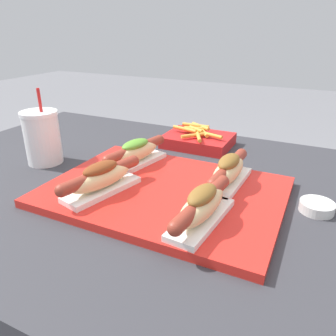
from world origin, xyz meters
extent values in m
cube|color=#333338|center=(0.00, 0.00, 0.38)|extent=(1.36, 0.88, 0.75)
cube|color=red|center=(0.05, -0.05, 0.76)|extent=(0.50, 0.36, 0.02)
cube|color=white|center=(-0.06, -0.12, 0.78)|extent=(0.10, 0.18, 0.01)
ellipsoid|color=#E5C184|center=(-0.06, -0.12, 0.80)|extent=(0.08, 0.16, 0.04)
cylinder|color=maroon|center=(-0.06, -0.12, 0.81)|extent=(0.07, 0.19, 0.03)
sphere|color=maroon|center=(-0.08, -0.21, 0.81)|extent=(0.03, 0.03, 0.03)
sphere|color=maroon|center=(-0.04, -0.03, 0.81)|extent=(0.03, 0.03, 0.03)
ellipsoid|color=brown|center=(-0.06, -0.12, 0.83)|extent=(0.06, 0.09, 0.02)
cube|color=white|center=(0.17, -0.14, 0.78)|extent=(0.08, 0.18, 0.01)
ellipsoid|color=#E5C184|center=(0.17, -0.14, 0.80)|extent=(0.06, 0.16, 0.04)
cylinder|color=maroon|center=(0.17, -0.14, 0.81)|extent=(0.04, 0.19, 0.03)
sphere|color=maroon|center=(0.16, -0.23, 0.81)|extent=(0.03, 0.03, 0.03)
sphere|color=maroon|center=(0.18, -0.04, 0.81)|extent=(0.03, 0.03, 0.03)
ellipsoid|color=brown|center=(0.17, -0.14, 0.83)|extent=(0.05, 0.09, 0.03)
cube|color=white|center=(-0.07, 0.04, 0.78)|extent=(0.09, 0.18, 0.01)
ellipsoid|color=#E5C184|center=(-0.07, 0.04, 0.80)|extent=(0.08, 0.16, 0.04)
cylinder|color=maroon|center=(-0.07, 0.04, 0.81)|extent=(0.06, 0.19, 0.03)
sphere|color=maroon|center=(-0.09, -0.05, 0.81)|extent=(0.03, 0.03, 0.03)
sphere|color=maroon|center=(-0.05, 0.13, 0.81)|extent=(0.03, 0.03, 0.03)
ellipsoid|color=#5B992D|center=(-0.07, 0.04, 0.83)|extent=(0.06, 0.09, 0.02)
cube|color=white|center=(0.17, 0.03, 0.78)|extent=(0.07, 0.18, 0.01)
ellipsoid|color=#E5C184|center=(0.17, 0.03, 0.80)|extent=(0.05, 0.16, 0.04)
cylinder|color=maroon|center=(0.17, 0.03, 0.81)|extent=(0.03, 0.19, 0.03)
sphere|color=maroon|center=(0.16, -0.07, 0.81)|extent=(0.03, 0.03, 0.03)
sphere|color=maroon|center=(0.17, 0.12, 0.81)|extent=(0.03, 0.03, 0.03)
ellipsoid|color=brown|center=(0.17, 0.03, 0.83)|extent=(0.04, 0.09, 0.03)
cylinder|color=silver|center=(0.36, 0.03, 0.76)|extent=(0.07, 0.07, 0.02)
cylinder|color=beige|center=(0.36, 0.03, 0.77)|extent=(0.06, 0.06, 0.01)
cylinder|color=white|center=(-0.33, -0.02, 0.82)|extent=(0.09, 0.09, 0.13)
cylinder|color=white|center=(-0.33, -0.02, 0.89)|extent=(0.10, 0.10, 0.01)
cylinder|color=red|center=(-0.32, -0.02, 0.92)|extent=(0.01, 0.01, 0.06)
cube|color=red|center=(0.00, 0.29, 0.77)|extent=(0.20, 0.15, 0.03)
cylinder|color=gold|center=(0.02, 0.24, 0.80)|extent=(0.04, 0.07, 0.01)
cylinder|color=gold|center=(0.01, 0.30, 0.80)|extent=(0.05, 0.07, 0.01)
cylinder|color=gold|center=(-0.02, 0.31, 0.80)|extent=(0.07, 0.03, 0.01)
cylinder|color=gold|center=(-0.02, 0.32, 0.81)|extent=(0.09, 0.01, 0.01)
cylinder|color=gold|center=(-0.01, 0.29, 0.80)|extent=(0.06, 0.04, 0.01)
cylinder|color=gold|center=(-0.04, 0.28, 0.80)|extent=(0.08, 0.03, 0.01)
cylinder|color=gold|center=(0.05, 0.27, 0.80)|extent=(0.07, 0.03, 0.01)
cylinder|color=gold|center=(0.00, 0.25, 0.80)|extent=(0.07, 0.07, 0.01)
cylinder|color=gold|center=(-0.04, 0.29, 0.80)|extent=(0.06, 0.02, 0.01)
cylinder|color=gold|center=(-0.01, 0.32, 0.81)|extent=(0.07, 0.05, 0.01)
camera|label=1|loc=(0.34, -0.62, 1.10)|focal=35.00mm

